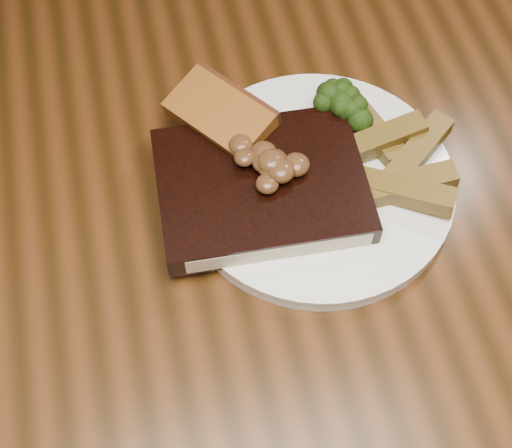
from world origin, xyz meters
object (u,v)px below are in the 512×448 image
at_px(chair_far, 19,39).
at_px(garlic_bread, 221,128).
at_px(plate, 317,184).
at_px(potato_wedges, 393,164).
at_px(steak, 261,186).
at_px(dining_table, 249,289).

xyz_separation_m(chair_far, garlic_bread, (0.25, -0.49, 0.30)).
relative_size(plate, potato_wedges, 2.30).
distance_m(chair_far, steak, 0.70).
height_order(steak, potato_wedges, steak).
xyz_separation_m(chair_far, potato_wedges, (0.39, -0.57, 0.31)).
distance_m(dining_table, chair_far, 0.68).
distance_m(chair_far, garlic_bread, 0.63).
bearing_deg(potato_wedges, plate, 174.63).
relative_size(dining_table, garlic_bread, 16.62).
distance_m(plate, steak, 0.06).
bearing_deg(dining_table, potato_wedges, 14.95).
xyz_separation_m(chair_far, plate, (0.32, -0.56, 0.29)).
xyz_separation_m(dining_table, potato_wedges, (0.14, 0.04, 0.12)).
xyz_separation_m(steak, potato_wedges, (0.12, -0.00, -0.00)).
bearing_deg(garlic_bread, steak, -20.63).
height_order(chair_far, steak, chair_far).
bearing_deg(potato_wedges, chair_far, 124.58).
height_order(chair_far, potato_wedges, chair_far).
distance_m(garlic_bread, potato_wedges, 0.16).
relative_size(dining_table, steak, 8.77).
bearing_deg(plate, chair_far, 119.84).
bearing_deg(chair_far, potato_wedges, 139.01).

